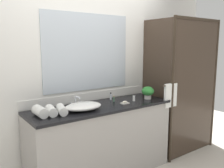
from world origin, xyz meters
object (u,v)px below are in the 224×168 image
at_px(amenity_bottle_shampoo, 114,99).
at_px(rolled_towel_near_edge, 40,112).
at_px(soap_dish, 125,103).
at_px(rolled_towel_middle, 51,111).
at_px(amenity_bottle_conditioner, 111,96).
at_px(potted_plant, 148,92).
at_px(amenity_bottle_body_wash, 134,98).
at_px(sink_basin, 83,106).
at_px(rolled_towel_far_edge, 62,110).
at_px(faucet, 76,103).

relative_size(amenity_bottle_shampoo, rolled_towel_near_edge, 0.34).
xyz_separation_m(soap_dish, amenity_bottle_shampoo, (-0.04, 0.17, 0.02)).
xyz_separation_m(amenity_bottle_shampoo, rolled_towel_near_edge, (-1.00, -0.10, 0.02)).
bearing_deg(rolled_towel_middle, amenity_bottle_conditioner, 13.49).
relative_size(potted_plant, amenity_bottle_body_wash, 1.86).
xyz_separation_m(sink_basin, rolled_towel_near_edge, (-0.48, 0.03, 0.01)).
xyz_separation_m(soap_dish, rolled_towel_middle, (-0.93, 0.06, 0.03)).
distance_m(rolled_towel_near_edge, rolled_towel_far_edge, 0.22).
xyz_separation_m(amenity_bottle_shampoo, rolled_towel_far_edge, (-0.78, -0.13, 0.01)).
bearing_deg(potted_plant, faucet, 169.10).
xyz_separation_m(potted_plant, amenity_bottle_shampoo, (-0.47, 0.14, -0.06)).
bearing_deg(rolled_towel_near_edge, amenity_bottle_shampoo, 5.45).
height_order(amenity_bottle_shampoo, rolled_towel_near_edge, rolled_towel_near_edge).
distance_m(potted_plant, amenity_bottle_body_wash, 0.24).
bearing_deg(rolled_towel_near_edge, soap_dish, -4.23).
relative_size(potted_plant, rolled_towel_far_edge, 0.72).
bearing_deg(rolled_towel_middle, amenity_bottle_body_wash, -0.72).
height_order(sink_basin, faucet, faucet).
bearing_deg(rolled_towel_far_edge, rolled_towel_middle, 171.33).
bearing_deg(soap_dish, amenity_bottle_body_wash, 13.80).
bearing_deg(rolled_towel_middle, amenity_bottle_shampoo, 7.18).
relative_size(soap_dish, amenity_bottle_shampoo, 1.35).
bearing_deg(amenity_bottle_body_wash, sink_basin, 179.95).
distance_m(potted_plant, rolled_towel_middle, 1.36).
bearing_deg(amenity_bottle_body_wash, amenity_bottle_conditioner, 131.14).
bearing_deg(soap_dish, amenity_bottle_shampoo, 104.11).
xyz_separation_m(potted_plant, rolled_towel_far_edge, (-1.25, 0.01, -0.05)).
distance_m(potted_plant, rolled_towel_far_edge, 1.25).
bearing_deg(faucet, rolled_towel_far_edge, -145.40).
bearing_deg(amenity_bottle_conditioner, potted_plant, -29.15).
bearing_deg(rolled_towel_far_edge, potted_plant, -0.46).
relative_size(amenity_bottle_body_wash, rolled_towel_middle, 0.43).
distance_m(sink_basin, rolled_towel_middle, 0.37).
height_order(rolled_towel_near_edge, rolled_towel_far_edge, rolled_towel_near_edge).
bearing_deg(soap_dish, rolled_towel_near_edge, 175.77).
distance_m(amenity_bottle_body_wash, rolled_towel_far_edge, 1.01).
relative_size(sink_basin, rolled_towel_middle, 2.07).
distance_m(amenity_bottle_shampoo, rolled_towel_middle, 0.90).
distance_m(sink_basin, rolled_towel_near_edge, 0.48).
xyz_separation_m(sink_basin, rolled_towel_far_edge, (-0.26, -0.00, 0.00)).
distance_m(sink_basin, amenity_bottle_conditioner, 0.59).
height_order(faucet, rolled_towel_near_edge, faucet).
relative_size(soap_dish, amenity_bottle_body_wash, 1.10).
xyz_separation_m(soap_dish, rolled_towel_far_edge, (-0.82, 0.04, 0.03)).
distance_m(faucet, rolled_towel_near_edge, 0.50).
xyz_separation_m(faucet, rolled_towel_near_edge, (-0.48, -0.15, 0.01)).
bearing_deg(rolled_towel_near_edge, rolled_towel_far_edge, -8.67).
xyz_separation_m(amenity_bottle_conditioner, rolled_towel_middle, (-0.92, -0.22, 0.00)).
relative_size(faucet, soap_dish, 1.70).
bearing_deg(potted_plant, soap_dish, -175.49).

